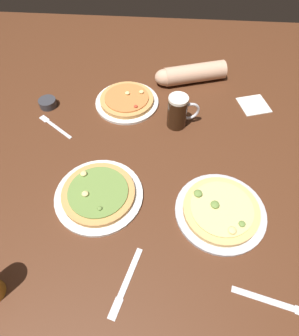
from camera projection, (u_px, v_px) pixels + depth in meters
ground_plane at (150, 173)px, 1.10m from camera, size 2.40×2.40×0.03m
pizza_plate_near at (99, 194)px, 1.01m from camera, size 0.31×0.31×0.05m
pizza_plate_far at (127, 100)px, 1.31m from camera, size 0.29×0.29×0.05m
pizza_plate_side at (221, 211)px, 0.97m from camera, size 0.31×0.31×0.05m
beer_mug_dark at (178, 112)px, 1.18m from camera, size 0.14×0.08×0.15m
ramekin_sauce at (48, 103)px, 1.29m from camera, size 0.08×0.08×0.03m
napkin_folded at (254, 105)px, 1.31m from camera, size 0.16×0.16×0.01m
fork_left at (55, 126)px, 1.23m from camera, size 0.17×0.13×0.01m
knife_right at (126, 282)px, 0.84m from camera, size 0.08×0.21×0.01m
knife_spare at (274, 302)px, 0.81m from camera, size 0.23×0.08×0.01m
diner_arm at (188, 74)px, 1.38m from camera, size 0.35×0.17×0.09m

